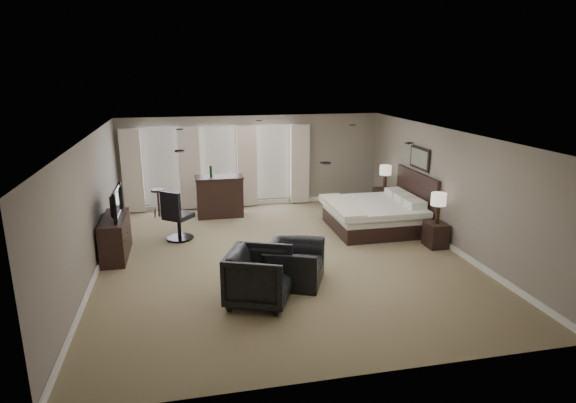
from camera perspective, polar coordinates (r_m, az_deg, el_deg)
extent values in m
cube|color=#7B6D4E|center=(10.30, -0.62, -6.55)|extent=(7.60, 8.60, 0.04)
cube|color=silver|center=(9.64, -0.66, 7.94)|extent=(7.60, 8.60, 0.04)
cube|color=gray|center=(13.98, -4.16, 4.83)|extent=(7.50, 0.04, 2.60)
cube|color=gray|center=(6.03, 7.64, -9.76)|extent=(7.50, 0.04, 2.60)
cube|color=gray|center=(9.88, -22.48, -0.77)|extent=(0.04, 8.50, 2.60)
cube|color=gray|center=(11.24, 18.44, 1.47)|extent=(0.04, 8.50, 2.60)
cube|color=silver|center=(13.82, -14.88, 4.02)|extent=(1.15, 0.04, 2.05)
cube|color=silver|center=(13.83, -8.24, 4.39)|extent=(1.15, 0.04, 2.05)
cube|color=silver|center=(14.03, -1.69, 4.69)|extent=(1.15, 0.04, 2.05)
cube|color=beige|center=(13.77, -18.00, 3.45)|extent=(0.55, 0.12, 2.30)
cube|color=beige|center=(13.70, -11.53, 3.83)|extent=(0.55, 0.12, 2.30)
cube|color=beige|center=(13.80, -4.87, 4.17)|extent=(0.55, 0.12, 2.30)
cube|color=beige|center=(14.08, 1.41, 4.44)|extent=(0.55, 0.12, 2.30)
cube|color=silver|center=(12.02, 10.21, -0.06)|extent=(2.20, 2.10, 1.40)
cube|color=black|center=(11.28, 17.09, -3.79)|extent=(0.42, 0.51, 0.55)
cube|color=black|center=(13.74, 11.30, 0.18)|extent=(0.48, 0.58, 0.64)
cube|color=beige|center=(11.09, 17.34, -0.77)|extent=(0.33, 0.33, 0.69)
cube|color=beige|center=(13.59, 11.44, 2.84)|extent=(0.32, 0.32, 0.67)
cube|color=slate|center=(12.26, 15.31, 4.97)|extent=(0.04, 0.96, 0.56)
cube|color=black|center=(10.81, -19.77, -3.98)|extent=(0.48, 1.49, 0.87)
imported|color=black|center=(10.66, -20.01, -1.42)|extent=(0.63, 1.10, 0.14)
imported|color=black|center=(8.96, 0.78, -6.60)|extent=(1.12, 1.33, 0.99)
imported|color=black|center=(8.19, -3.44, -8.62)|extent=(1.26, 1.29, 1.04)
cube|color=black|center=(13.07, -8.11, 0.62)|extent=(1.27, 0.66, 1.11)
cube|color=black|center=(13.42, -15.09, -0.15)|extent=(0.45, 0.45, 0.76)
cube|color=black|center=(13.13, -9.09, -0.30)|extent=(0.43, 0.43, 0.69)
cube|color=black|center=(11.42, -12.85, -1.54)|extent=(0.86, 0.86, 1.20)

